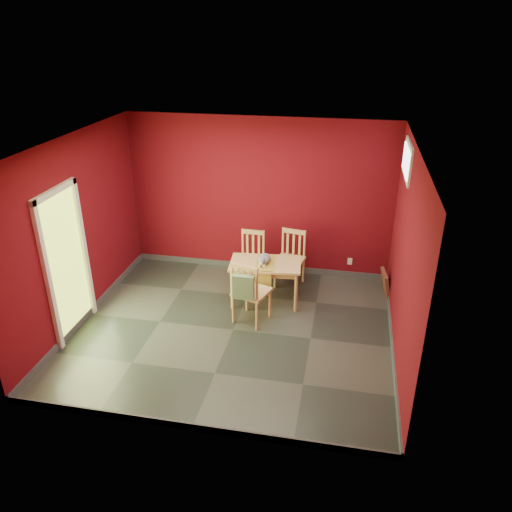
% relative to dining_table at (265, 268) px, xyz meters
% --- Properties ---
extents(ground, '(4.50, 4.50, 0.00)m').
position_rel_dining_table_xyz_m(ground, '(-0.31, -0.90, -0.59)').
color(ground, '#2D342D').
rests_on(ground, ground).
extents(room_shell, '(4.50, 4.50, 4.50)m').
position_rel_dining_table_xyz_m(room_shell, '(-0.31, -0.90, -0.54)').
color(room_shell, '#5B0911').
rests_on(room_shell, ground).
extents(doorway, '(0.06, 1.01, 2.13)m').
position_rel_dining_table_xyz_m(doorway, '(-2.54, -1.30, 0.53)').
color(doorway, '#B7D838').
rests_on(doorway, ground).
extents(window, '(0.05, 0.90, 0.50)m').
position_rel_dining_table_xyz_m(window, '(1.92, 0.10, 1.76)').
color(window, white).
rests_on(window, room_shell).
extents(outlet_plate, '(0.08, 0.02, 0.12)m').
position_rel_dining_table_xyz_m(outlet_plate, '(1.29, 1.09, -0.29)').
color(outlet_plate, silver).
rests_on(outlet_plate, room_shell).
extents(dining_table, '(1.14, 0.73, 0.68)m').
position_rel_dining_table_xyz_m(dining_table, '(0.00, 0.00, 0.00)').
color(dining_table, tan).
rests_on(dining_table, ground).
extents(table_runner, '(0.34, 0.62, 0.30)m').
position_rel_dining_table_xyz_m(table_runner, '(0.00, -0.10, 0.04)').
color(table_runner, '#B58F2E').
rests_on(table_runner, dining_table).
extents(chair_far_left, '(0.43, 0.43, 0.90)m').
position_rel_dining_table_xyz_m(chair_far_left, '(-0.34, 0.59, -0.13)').
color(chair_far_left, tan).
rests_on(chair_far_left, ground).
extents(chair_far_right, '(0.51, 0.51, 0.94)m').
position_rel_dining_table_xyz_m(chair_far_right, '(0.31, 0.65, -0.11)').
color(chair_far_right, tan).
rests_on(chair_far_right, ground).
extents(chair_near, '(0.59, 0.59, 1.00)m').
position_rel_dining_table_xyz_m(chair_near, '(-0.11, -0.62, -0.09)').
color(chair_near, tan).
rests_on(chair_near, ground).
extents(tote_bag, '(0.30, 0.18, 0.43)m').
position_rel_dining_table_xyz_m(tote_bag, '(-0.16, -0.85, 0.10)').
color(tote_bag, '#6A9360').
rests_on(tote_bag, chair_near).
extents(cat, '(0.21, 0.39, 0.19)m').
position_rel_dining_table_xyz_m(cat, '(-0.02, -0.01, 0.18)').
color(cat, slate).
rests_on(cat, table_runner).
extents(picture_frame, '(0.19, 0.44, 0.43)m').
position_rel_dining_table_xyz_m(picture_frame, '(1.88, 0.53, -0.38)').
color(picture_frame, brown).
rests_on(picture_frame, ground).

